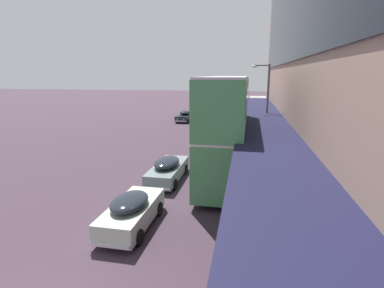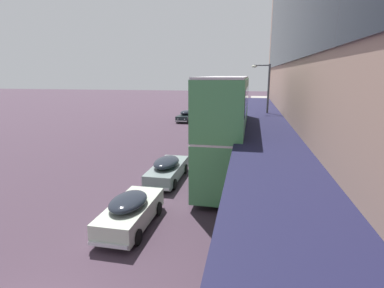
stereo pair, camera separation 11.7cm
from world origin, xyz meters
The scene contains 7 objects.
transit_bus_kerbside_front centered at (3.79, 30.26, 1.91)m, with size 2.96×11.58×3.33m.
transit_bus_kerbside_rear centered at (3.95, 49.84, 1.95)m, with size 2.83×10.19×3.41m.
transit_bus_kerbside_far centered at (4.02, 12.93, 3.49)m, with size 2.85×9.76×6.48m.
sedan_lead_mid centered at (-3.48, 36.75, 0.77)m, with size 1.98×4.89×1.57m.
sedan_far_back centered at (0.50, 12.27, 0.76)m, with size 1.88×5.03×1.54m.
sedan_second_mid centered at (0.49, 6.16, 0.77)m, with size 1.89×4.50×1.54m.
street_lamp centered at (6.75, 19.78, 4.35)m, with size 1.50×0.28×7.26m.
Camera 2 is at (5.39, -5.24, 6.60)m, focal length 28.00 mm.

